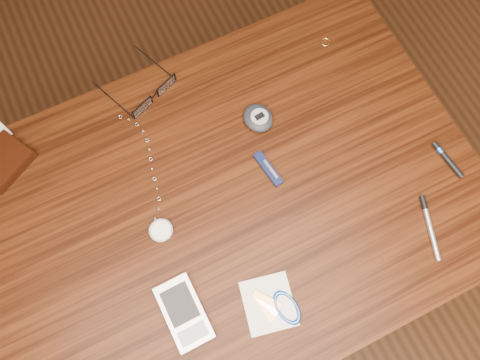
{
  "coord_description": "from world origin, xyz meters",
  "views": [
    {
      "loc": [
        -0.09,
        -0.23,
        1.63
      ],
      "look_at": [
        0.04,
        0.03,
        0.76
      ],
      "focal_mm": 35.0,
      "sensor_mm": 36.0,
      "label": 1
    }
  ],
  "objects": [
    {
      "name": "desk",
      "position": [
        0.0,
        0.0,
        0.65
      ],
      "size": [
        1.0,
        0.7,
        0.75
      ],
      "color": "#341608",
      "rests_on": "ground"
    },
    {
      "name": "pocket_watch",
      "position": [
        -0.14,
        0.01,
        0.76
      ],
      "size": [
        0.08,
        0.29,
        0.01
      ],
      "color": "silver",
      "rests_on": "desk"
    },
    {
      "name": "black_blue_pen",
      "position": [
        0.44,
        -0.12,
        0.76
      ],
      "size": [
        0.02,
        0.09,
        0.01
      ],
      "color": "black",
      "rests_on": "desk"
    },
    {
      "name": "eyeglasses",
      "position": [
        -0.04,
        0.28,
        0.76
      ],
      "size": [
        0.16,
        0.17,
        0.03
      ],
      "color": "black",
      "rests_on": "desk"
    },
    {
      "name": "gold_ring",
      "position": [
        0.35,
        0.23,
        0.75
      ],
      "size": [
        0.03,
        0.03,
        0.0
      ],
      "primitive_type": "torus",
      "rotation": [
        0.0,
        0.0,
        -0.42
      ],
      "color": "tan",
      "rests_on": "desk"
    },
    {
      "name": "silver_pen",
      "position": [
        0.33,
        -0.21,
        0.76
      ],
      "size": [
        0.05,
        0.12,
        0.01
      ],
      "color": "silver",
      "rests_on": "desk"
    },
    {
      "name": "pedometer",
      "position": [
        0.14,
        0.13,
        0.76
      ],
      "size": [
        0.06,
        0.07,
        0.03
      ],
      "color": "#22252D",
      "rests_on": "desk"
    },
    {
      "name": "pda_phone",
      "position": [
        -0.16,
        -0.16,
        0.76
      ],
      "size": [
        0.07,
        0.13,
        0.02
      ],
      "color": "#AAA9AE",
      "rests_on": "desk"
    },
    {
      "name": "pocket_knife",
      "position": [
        0.1,
        0.02,
        0.76
      ],
      "size": [
        0.03,
        0.08,
        0.01
      ],
      "color": "#0D173D",
      "rests_on": "desk"
    },
    {
      "name": "ground",
      "position": [
        0.0,
        0.0,
        0.0
      ],
      "size": [
        3.8,
        3.8,
        0.0
      ],
      "primitive_type": "plane",
      "color": "#472814",
      "rests_on": "ground"
    },
    {
      "name": "notepad_keys",
      "position": [
        -0.0,
        -0.22,
        0.75
      ],
      "size": [
        0.11,
        0.12,
        0.01
      ],
      "color": "white",
      "rests_on": "desk"
    },
    {
      "name": "wallet_and_card",
      "position": [
        -0.37,
        0.27,
        0.76
      ],
      "size": [
        0.13,
        0.16,
        0.02
      ],
      "color": "black",
      "rests_on": "desk"
    }
  ]
}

